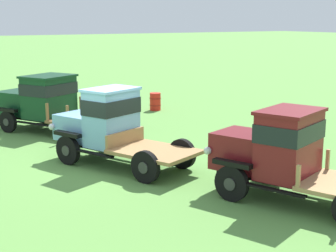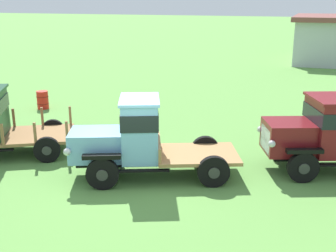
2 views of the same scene
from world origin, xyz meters
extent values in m
plane|color=#5B9342|center=(0.00, 0.00, 0.00)|extent=(240.00, 240.00, 0.00)
cylinder|color=black|center=(-3.05, 0.23, 0.41)|extent=(0.79, 0.53, 0.83)
cylinder|color=#2D2D2D|center=(-3.01, 0.15, 0.41)|extent=(0.27, 0.17, 0.29)
cylinder|color=black|center=(-4.03, 1.98, 0.41)|extent=(0.79, 0.53, 0.83)
cylinder|color=#2D2D2D|center=(-4.07, 2.06, 0.41)|extent=(0.27, 0.17, 0.29)
cube|color=olive|center=(-3.82, 0.95, 0.60)|extent=(2.85, 2.79, 0.10)
cube|color=olive|center=(-4.20, -0.36, 0.98)|extent=(0.11, 0.11, 0.65)
cube|color=olive|center=(-5.12, 1.31, 0.98)|extent=(0.11, 0.11, 0.65)
cube|color=olive|center=(-3.36, 0.11, 0.98)|extent=(0.11, 0.11, 0.65)
cube|color=olive|center=(-4.28, 1.78, 0.98)|extent=(0.11, 0.11, 0.65)
cube|color=olive|center=(-2.51, 0.58, 0.98)|extent=(0.11, 0.11, 0.65)
cube|color=olive|center=(-3.44, 2.25, 0.98)|extent=(0.11, 0.11, 0.65)
cylinder|color=black|center=(-0.48, -0.94, 0.44)|extent=(0.88, 0.49, 0.89)
cylinder|color=#2D2D2D|center=(-0.44, -1.03, 0.44)|extent=(0.30, 0.15, 0.31)
cylinder|color=black|center=(-1.13, 0.64, 0.44)|extent=(0.88, 0.49, 0.89)
cylinder|color=#2D2D2D|center=(-1.17, 0.73, 0.44)|extent=(0.30, 0.15, 0.31)
cylinder|color=black|center=(2.29, 0.21, 0.44)|extent=(0.88, 0.49, 0.89)
cylinder|color=#2D2D2D|center=(2.33, 0.12, 0.44)|extent=(0.30, 0.15, 0.31)
cylinder|color=black|center=(1.64, 1.79, 0.44)|extent=(0.88, 0.49, 0.89)
cylinder|color=#2D2D2D|center=(1.60, 1.88, 0.44)|extent=(0.30, 0.15, 0.31)
cube|color=black|center=(0.51, 0.39, 0.53)|extent=(4.41, 2.54, 0.12)
cube|color=#70A3D1|center=(-1.01, -0.23, 0.99)|extent=(1.82, 1.67, 0.80)
cube|color=silver|center=(-1.67, -0.50, 0.95)|extent=(0.41, 0.89, 0.60)
sphere|color=silver|center=(-1.43, -1.10, 1.01)|extent=(0.20, 0.20, 0.20)
sphere|color=silver|center=(-1.92, 0.08, 1.01)|extent=(0.20, 0.20, 0.20)
cube|color=black|center=(-0.48, -0.94, 0.94)|extent=(1.02, 0.58, 0.12)
cube|color=black|center=(-1.13, 0.64, 0.94)|extent=(1.02, 0.58, 0.12)
cube|color=#70A3D1|center=(0.13, 0.24, 1.41)|extent=(1.49, 1.76, 1.64)
cube|color=black|center=(0.13, 0.24, 1.78)|extent=(1.53, 1.81, 0.46)
cube|color=#70A3D1|center=(0.13, 0.24, 2.27)|extent=(1.60, 1.87, 0.08)
cube|color=black|center=(0.54, -0.50, 0.51)|extent=(1.33, 0.66, 0.05)
cube|color=black|center=(-0.10, 1.05, 0.51)|extent=(1.33, 0.66, 0.05)
cube|color=#9E7547|center=(1.64, 0.87, 0.64)|extent=(2.79, 2.49, 0.10)
cube|color=#9E7547|center=(0.62, 0.44, 0.87)|extent=(0.69, 1.53, 0.44)
cylinder|color=black|center=(4.56, 1.34, 0.44)|extent=(0.88, 0.47, 0.88)
cylinder|color=#2D2D2D|center=(4.60, 1.25, 0.44)|extent=(0.30, 0.14, 0.31)
cylinder|color=black|center=(3.91, 3.02, 0.44)|extent=(0.88, 0.47, 0.88)
cylinder|color=#2D2D2D|center=(3.87, 3.11, 0.44)|extent=(0.30, 0.14, 0.31)
cube|color=maroon|center=(4.05, 2.11, 1.05)|extent=(1.72, 1.67, 0.93)
cube|color=silver|center=(3.45, 1.88, 1.00)|extent=(0.42, 0.95, 0.69)
sphere|color=silver|center=(3.68, 1.24, 1.07)|extent=(0.20, 0.20, 0.20)
sphere|color=silver|center=(3.19, 2.50, 1.07)|extent=(0.20, 0.20, 0.20)
cube|color=black|center=(4.56, 1.34, 0.93)|extent=(1.02, 0.55, 0.12)
cube|color=black|center=(3.91, 3.02, 0.93)|extent=(1.02, 0.55, 0.12)
cube|color=maroon|center=(5.18, 2.55, 1.36)|extent=(1.58, 1.87, 1.56)
cube|color=black|center=(5.18, 2.55, 1.72)|extent=(1.63, 1.92, 0.44)
cube|color=maroon|center=(5.18, 2.55, 2.19)|extent=(1.71, 1.98, 0.08)
cube|color=black|center=(4.96, 3.41, 0.50)|extent=(1.46, 0.68, 0.05)
cylinder|color=red|center=(-7.28, 5.90, 0.42)|extent=(0.52, 0.52, 0.83)
cylinder|color=maroon|center=(-7.28, 5.90, 0.58)|extent=(0.55, 0.55, 0.03)
cylinder|color=maroon|center=(-7.28, 5.90, 0.25)|extent=(0.55, 0.55, 0.03)
camera|label=1|loc=(13.91, -6.01, 4.33)|focal=55.00mm
camera|label=2|loc=(4.68, -10.14, 4.93)|focal=45.00mm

